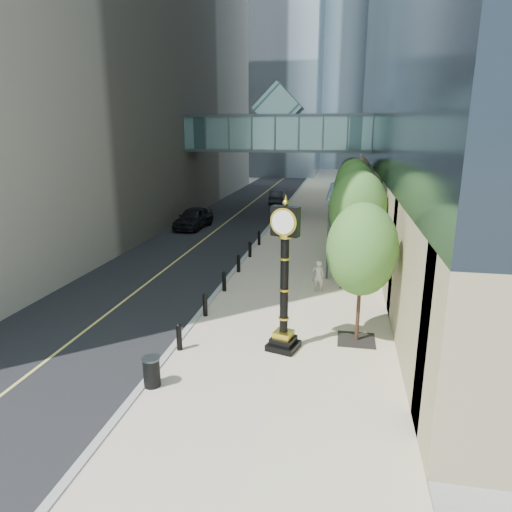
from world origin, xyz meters
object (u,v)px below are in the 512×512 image
Objects in this scene: pedestrian at (318,276)px; car_far at (277,197)px; street_clock at (284,287)px; trash_bin at (152,373)px; car_near at (194,218)px.

pedestrian reaches higher than car_far.
car_far is at bearing -79.80° from pedestrian.
car_far is (-6.04, 27.91, -0.11)m from pedestrian.
street_clock is 5.26m from trash_bin.
pedestrian is at bearing -46.85° from car_near.
pedestrian is (0.87, 6.44, -1.57)m from street_clock.
pedestrian is at bearing 98.37° from street_clock.
trash_bin is 0.21× the size of car_far.
street_clock is at bearing 41.56° from trash_bin.
trash_bin is at bearing 62.90° from pedestrian.
car_near is (-9.99, 20.02, -1.56)m from street_clock.
trash_bin is 37.64m from car_far.
pedestrian is at bearing 97.35° from car_far.
car_far reaches higher than trash_bin.
car_near reaches higher than car_far.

